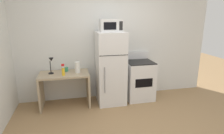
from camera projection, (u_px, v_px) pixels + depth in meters
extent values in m
plane|color=#9E7A51|center=(129.00, 133.00, 3.27)|extent=(12.00, 12.00, 0.00)
cube|color=silver|center=(109.00, 44.00, 4.52)|extent=(5.00, 0.10, 2.60)
cube|color=tan|center=(64.00, 74.00, 4.09)|extent=(1.06, 0.61, 0.04)
cube|color=tan|center=(41.00, 92.00, 4.09)|extent=(0.04, 0.61, 0.71)
cube|color=tan|center=(88.00, 88.00, 4.30)|extent=(0.04, 0.61, 0.71)
cylinder|color=black|center=(51.00, 73.00, 4.06)|extent=(0.11, 0.11, 0.02)
cylinder|color=black|center=(51.00, 67.00, 4.03)|extent=(0.02, 0.02, 0.26)
cone|color=black|center=(51.00, 59.00, 3.97)|extent=(0.10, 0.10, 0.08)
cylinder|color=white|center=(77.00, 67.00, 4.11)|extent=(0.11, 0.11, 0.24)
cylinder|color=yellow|center=(63.00, 72.00, 3.93)|extent=(0.06, 0.06, 0.16)
cylinder|color=white|center=(63.00, 67.00, 3.90)|extent=(0.02, 0.02, 0.04)
cube|color=red|center=(63.00, 65.00, 3.88)|extent=(0.06, 0.03, 0.04)
cylinder|color=#338C66|center=(66.00, 69.00, 4.22)|extent=(0.08, 0.08, 0.09)
cube|color=white|center=(111.00, 68.00, 4.26)|extent=(0.62, 0.66, 1.63)
cube|color=black|center=(114.00, 55.00, 3.86)|extent=(0.60, 0.00, 0.01)
cylinder|color=gray|center=(105.00, 80.00, 3.94)|extent=(0.02, 0.02, 0.57)
cube|color=silver|center=(111.00, 25.00, 3.99)|extent=(0.46, 0.34, 0.26)
cube|color=black|center=(110.00, 26.00, 3.82)|extent=(0.26, 0.01, 0.15)
cube|color=black|center=(121.00, 26.00, 3.87)|extent=(0.07, 0.01, 0.18)
cube|color=white|center=(139.00, 81.00, 4.53)|extent=(0.64, 0.60, 0.90)
cube|color=black|center=(140.00, 62.00, 4.41)|extent=(0.61, 0.58, 0.02)
cube|color=white|center=(136.00, 55.00, 4.65)|extent=(0.64, 0.04, 0.18)
cube|color=black|center=(144.00, 83.00, 4.24)|extent=(0.41, 0.01, 0.20)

